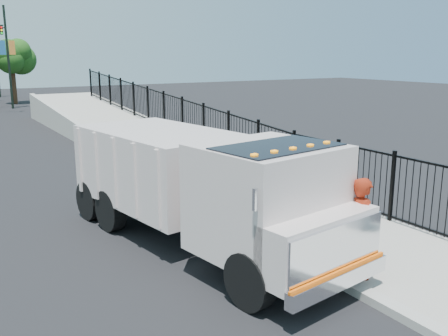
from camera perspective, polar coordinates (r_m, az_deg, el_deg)
ground at (r=11.45m, az=6.51°, el=-9.53°), size 120.00×120.00×0.00m
sidewalk at (r=11.41m, az=20.65°, el=-10.08°), size 3.55×12.00×0.12m
curb at (r=10.06m, az=13.65°, el=-12.64°), size 0.30×12.00×0.16m
ramp at (r=26.19m, az=-11.45°, el=3.13°), size 3.95×24.06×3.19m
iron_fence at (r=22.96m, az=-4.76°, el=4.25°), size 0.10×28.00×1.80m
truck at (r=11.17m, az=-2.38°, el=-1.72°), size 3.70×8.27×2.73m
worker at (r=9.98m, az=15.46°, el=-6.58°), size 0.66×0.83×1.97m
debris at (r=11.75m, az=11.14°, el=-8.19°), size 0.44×0.44×0.11m
light_pole_1 at (r=43.76m, az=-23.88°, el=11.91°), size 3.78×0.22×8.00m
tree_1 at (r=47.96m, az=-23.10°, el=11.46°), size 2.44×2.44×5.22m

